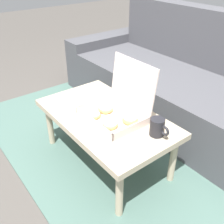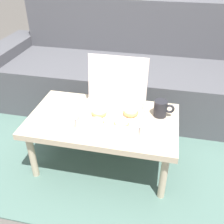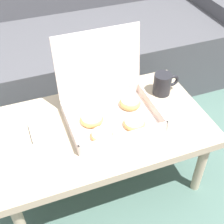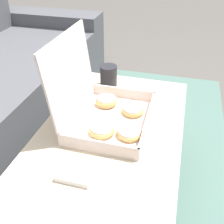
# 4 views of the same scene
# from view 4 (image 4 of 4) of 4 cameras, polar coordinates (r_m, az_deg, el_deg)

# --- Properties ---
(ground_plane) EXTENTS (12.00, 12.00, 0.00)m
(ground_plane) POSITION_cam_4_polar(r_m,az_deg,el_deg) (1.35, -3.14, -16.79)
(ground_plane) COLOR #514C47
(area_rug) EXTENTS (2.69, 1.88, 0.01)m
(area_rug) POSITION_cam_4_polar(r_m,az_deg,el_deg) (1.44, -14.93, -13.67)
(area_rug) COLOR #4C6B60
(area_rug) RESTS_ON ground_plane
(coffee_table) EXTENTS (0.96, 0.56, 0.39)m
(coffee_table) POSITION_cam_4_polar(r_m,az_deg,el_deg) (1.08, -0.38, -5.83)
(coffee_table) COLOR #C6B293
(coffee_table) RESTS_ON ground_plane
(pastry_box) EXTENTS (0.40, 0.34, 0.36)m
(pastry_box) POSITION_cam_4_polar(r_m,az_deg,el_deg) (1.07, -1.70, 0.97)
(pastry_box) COLOR silver
(pastry_box) RESTS_ON coffee_table
(coffee_mug) EXTENTS (0.13, 0.09, 0.11)m
(coffee_mug) POSITION_cam_4_polar(r_m,az_deg,el_deg) (1.34, -0.71, 7.91)
(coffee_mug) COLOR #232328
(coffee_mug) RESTS_ON coffee_table
(napkin_stack) EXTENTS (0.12, 0.12, 0.02)m
(napkin_stack) POSITION_cam_4_polar(r_m,az_deg,el_deg) (0.89, -7.53, -12.41)
(napkin_stack) COLOR white
(napkin_stack) RESTS_ON coffee_table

